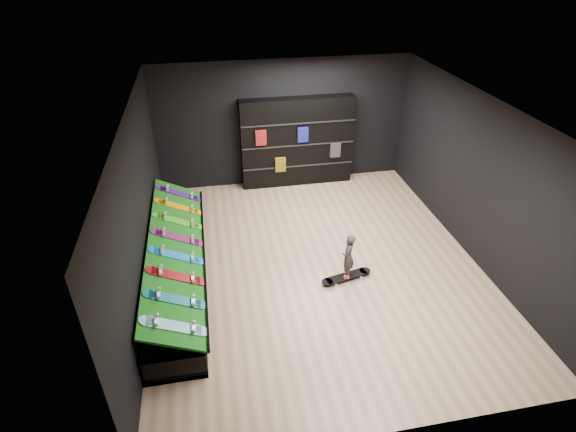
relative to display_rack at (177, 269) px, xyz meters
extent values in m
cube|color=tan|center=(2.55, 0.00, -0.25)|extent=(6.00, 7.00, 0.01)
cube|color=white|center=(2.55, 0.00, 2.75)|extent=(6.00, 7.00, 0.01)
cube|color=black|center=(2.55, 3.50, 1.25)|extent=(6.00, 0.02, 3.00)
cube|color=black|center=(2.55, -3.50, 1.25)|extent=(6.00, 0.02, 3.00)
cube|color=black|center=(-0.45, 0.00, 1.25)|extent=(0.02, 7.00, 3.00)
cube|color=black|center=(5.55, 0.00, 1.25)|extent=(0.02, 7.00, 3.00)
cube|color=#0D550E|center=(0.05, 0.00, 0.46)|extent=(0.92, 4.50, 0.46)
cube|color=black|center=(2.86, 3.32, 0.83)|extent=(2.69, 0.31, 2.15)
imported|color=black|center=(2.98, -0.56, 0.10)|extent=(0.21, 0.24, 0.52)
camera|label=1|loc=(0.78, -6.53, 5.04)|focal=28.00mm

